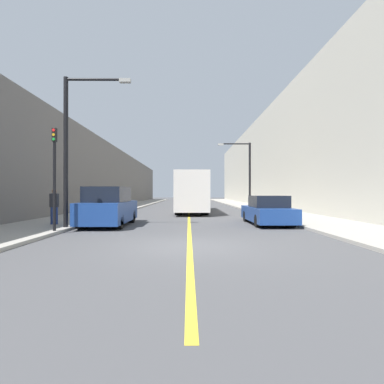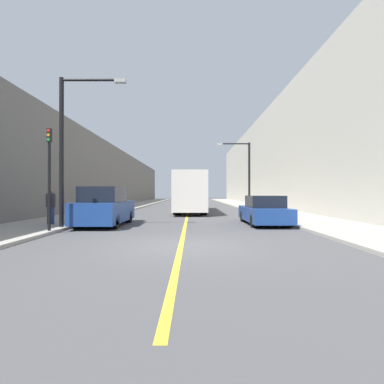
% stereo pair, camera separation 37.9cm
% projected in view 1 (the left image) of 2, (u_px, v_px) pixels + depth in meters
% --- Properties ---
extents(ground_plane, '(200.00, 200.00, 0.00)m').
position_uv_depth(ground_plane, '(190.00, 246.00, 9.21)').
color(ground_plane, '#474749').
extents(sidewalk_left, '(3.82, 72.00, 0.12)m').
position_uv_depth(sidewalk_left, '(134.00, 205.00, 39.12)').
color(sidewalk_left, '#9E998E').
rests_on(sidewalk_left, ground).
extents(sidewalk_right, '(3.82, 72.00, 0.12)m').
position_uv_depth(sidewalk_right, '(243.00, 205.00, 39.29)').
color(sidewalk_right, '#9E998E').
rests_on(sidewalk_right, ground).
extents(building_row_left, '(4.00, 72.00, 7.35)m').
position_uv_depth(building_row_left, '(105.00, 177.00, 39.09)').
color(building_row_left, '#66605B').
rests_on(building_row_left, ground).
extents(building_row_right, '(4.00, 72.00, 11.46)m').
position_uv_depth(building_row_right, '(272.00, 162.00, 39.35)').
color(building_row_right, '#B7B2A3').
rests_on(building_row_right, ground).
extents(road_center_line, '(0.16, 72.00, 0.01)m').
position_uv_depth(road_center_line, '(189.00, 205.00, 39.20)').
color(road_center_line, gold).
rests_on(road_center_line, ground).
extents(bus, '(2.49, 11.02, 3.22)m').
position_uv_depth(bus, '(191.00, 192.00, 25.61)').
color(bus, silver).
rests_on(bus, ground).
extents(parked_suv_left, '(2.02, 4.84, 1.94)m').
position_uv_depth(parked_suv_left, '(109.00, 208.00, 15.00)').
color(parked_suv_left, navy).
rests_on(parked_suv_left, ground).
extents(car_right_near, '(1.90, 4.70, 1.50)m').
position_uv_depth(car_right_near, '(267.00, 211.00, 15.63)').
color(car_right_near, navy).
rests_on(car_right_near, ground).
extents(street_lamp_left, '(2.99, 0.24, 6.69)m').
position_uv_depth(street_lamp_left, '(73.00, 139.00, 13.32)').
color(street_lamp_left, black).
rests_on(street_lamp_left, sidewalk_left).
extents(street_lamp_right, '(2.99, 0.24, 6.06)m').
position_uv_depth(street_lamp_right, '(246.00, 170.00, 26.99)').
color(street_lamp_right, black).
rests_on(street_lamp_right, sidewalk_right).
extents(traffic_light, '(0.16, 0.18, 4.11)m').
position_uv_depth(traffic_light, '(54.00, 175.00, 11.97)').
color(traffic_light, black).
rests_on(traffic_light, sidewalk_left).
extents(pedestrian, '(0.38, 0.24, 1.73)m').
position_uv_depth(pedestrian, '(54.00, 206.00, 14.46)').
color(pedestrian, navy).
rests_on(pedestrian, sidewalk_left).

